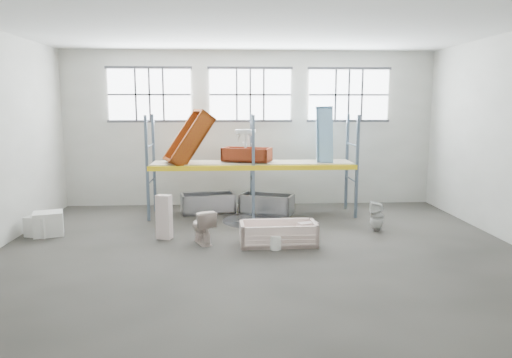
{
  "coord_description": "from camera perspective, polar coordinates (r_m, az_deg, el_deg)",
  "views": [
    {
      "loc": [
        -0.64,
        -10.36,
        3.28
      ],
      "look_at": [
        0.0,
        1.5,
        1.4
      ],
      "focal_mm": 32.95,
      "sensor_mm": 36.0,
      "label": 1
    }
  ],
  "objects": [
    {
      "name": "bucket",
      "position": [
        10.87,
        2.35,
        -7.67
      ],
      "size": [
        0.36,
        0.36,
        0.33
      ],
      "primitive_type": "cylinder",
      "rotation": [
        0.0,
        0.0,
        0.36
      ],
      "color": "white",
      "rests_on": "floor"
    },
    {
      "name": "rack_upright_mb",
      "position": [
        14.58,
        -0.55,
        1.99
      ],
      "size": [
        0.08,
        0.08,
        3.0
      ],
      "primitive_type": "cube",
      "color": "slate",
      "rests_on": "floor"
    },
    {
      "name": "toilet_white",
      "position": [
        12.76,
        14.46,
        -4.38
      ],
      "size": [
        0.42,
        0.42,
        0.78
      ],
      "primitive_type": "imported",
      "rotation": [
        0.0,
        0.0,
        -1.77
      ],
      "color": "silver",
      "rests_on": "floor"
    },
    {
      "name": "toilet_beige",
      "position": [
        11.33,
        -6.52,
        -5.72
      ],
      "size": [
        0.74,
        0.93,
        0.83
      ],
      "primitive_type": "imported",
      "rotation": [
        0.0,
        0.0,
        3.53
      ],
      "color": "beige",
      "rests_on": "floor"
    },
    {
      "name": "rack_upright_lb",
      "position": [
        14.76,
        -12.28,
        1.86
      ],
      "size": [
        0.08,
        0.08,
        3.0
      ],
      "primitive_type": "cube",
      "color": "slate",
      "rests_on": "floor"
    },
    {
      "name": "carton_far",
      "position": [
        13.15,
        -24.57,
        -5.14
      ],
      "size": [
        0.77,
        0.77,
        0.51
      ],
      "primitive_type": "cube",
      "rotation": [
        0.0,
        0.0,
        -0.32
      ],
      "color": "silver",
      "rests_on": "floor"
    },
    {
      "name": "rack_upright_rb",
      "position": [
        15.02,
        10.97,
        2.02
      ],
      "size": [
        0.08,
        0.08,
        3.0
      ],
      "primitive_type": "cube",
      "color": "slate",
      "rests_on": "floor"
    },
    {
      "name": "sink_in_tub",
      "position": [
        11.4,
        3.46,
        -6.9
      ],
      "size": [
        0.55,
        0.55,
        0.16
      ],
      "primitive_type": "imported",
      "rotation": [
        0.0,
        0.0,
        0.18
      ],
      "color": "#C2B4A2",
      "rests_on": "bathtub_beige"
    },
    {
      "name": "sink_on_shelf",
      "position": [
        13.59,
        -1.29,
        3.99
      ],
      "size": [
        0.71,
        0.61,
        0.53
      ],
      "primitive_type": "imported",
      "rotation": [
        0.0,
        0.0,
        0.28
      ],
      "color": "silver",
      "rests_on": "rust_tub_flat"
    },
    {
      "name": "cistern_tall",
      "position": [
        11.81,
        -11.09,
        -4.55
      ],
      "size": [
        0.41,
        0.33,
        1.1
      ],
      "primitive_type": "cube",
      "rotation": [
        0.0,
        0.0,
        -0.31
      ],
      "color": "beige",
      "rests_on": "floor"
    },
    {
      "name": "window_mid",
      "position": [
        15.31,
        -0.71,
        10.19
      ],
      "size": [
        2.6,
        0.04,
        1.6
      ],
      "primitive_type": "cube",
      "color": "white",
      "rests_on": "wall_back"
    },
    {
      "name": "wall_front",
      "position": [
        5.4,
        3.75,
        0.67
      ],
      "size": [
        12.0,
        0.1,
        5.0
      ],
      "primitive_type": "cube",
      "color": "#A7A69C",
      "rests_on": "ground"
    },
    {
      "name": "rack_beam_back",
      "position": [
        14.58,
        -0.55,
        1.99
      ],
      "size": [
        6.0,
        0.1,
        0.14
      ],
      "primitive_type": "cube",
      "color": "yellow",
      "rests_on": "floor"
    },
    {
      "name": "carton_near",
      "position": [
        13.07,
        -23.88,
        -4.97
      ],
      "size": [
        0.85,
        0.79,
        0.6
      ],
      "primitive_type": "cube",
      "rotation": [
        0.0,
        0.0,
        0.33
      ],
      "color": "silver",
      "rests_on": "floor"
    },
    {
      "name": "bathtub_beige",
      "position": [
        11.21,
        2.71,
        -6.62
      ],
      "size": [
        1.83,
        0.91,
        0.53
      ],
      "primitive_type": null,
      "rotation": [
        0.0,
        0.0,
        0.03
      ],
      "color": "beige",
      "rests_on": "floor"
    },
    {
      "name": "rust_tub_tilted",
      "position": [
        13.89,
        -8.13,
        4.84
      ],
      "size": [
        1.62,
        1.3,
        1.73
      ],
      "primitive_type": null,
      "rotation": [
        0.0,
        -0.96,
        0.38
      ],
      "color": "#814408",
      "rests_on": "shelf_deck"
    },
    {
      "name": "steel_tub_right",
      "position": [
        14.39,
        1.32,
        -3.0
      ],
      "size": [
        1.74,
        1.28,
        0.58
      ],
      "primitive_type": null,
      "rotation": [
        0.0,
        0.0,
        -0.39
      ],
      "color": "#B7B9BF",
      "rests_on": "floor"
    },
    {
      "name": "wall_back",
      "position": [
        15.44,
        -0.71,
        6.1
      ],
      "size": [
        12.0,
        0.1,
        5.0
      ],
      "primitive_type": "cube",
      "color": "#A7A69A",
      "rests_on": "ground"
    },
    {
      "name": "window_right",
      "position": [
        15.78,
        11.17,
        9.99
      ],
      "size": [
        2.6,
        0.04,
        1.6
      ],
      "primitive_type": "cube",
      "color": "white",
      "rests_on": "wall_back"
    },
    {
      "name": "window_left",
      "position": [
        15.51,
        -12.78,
        9.96
      ],
      "size": [
        2.6,
        0.04,
        1.6
      ],
      "primitive_type": "cube",
      "color": "white",
      "rests_on": "wall_back"
    },
    {
      "name": "rack_beam_front",
      "position": [
        13.39,
        -0.32,
        1.36
      ],
      "size": [
        6.0,
        0.1,
        0.14
      ],
      "primitive_type": "cube",
      "color": "yellow",
      "rests_on": "floor"
    },
    {
      "name": "wet_patch",
      "position": [
        13.48,
        -0.28,
        -5.08
      ],
      "size": [
        1.8,
        1.8,
        0.0
      ],
      "primitive_type": "cylinder",
      "color": "black",
      "rests_on": "floor"
    },
    {
      "name": "rack_upright_la",
      "position": [
        13.58,
        -13.07,
        1.23
      ],
      "size": [
        0.08,
        0.08,
        3.0
      ],
      "primitive_type": "cube",
      "color": "slate",
      "rests_on": "floor"
    },
    {
      "name": "blue_tub_upright",
      "position": [
        14.25,
        8.29,
        5.34
      ],
      "size": [
        0.65,
        0.86,
        1.69
      ],
      "primitive_type": null,
      "rotation": [
        0.0,
        1.54,
        -0.16
      ],
      "color": "#77A8CD",
      "rests_on": "shelf_deck"
    },
    {
      "name": "rack_upright_ra",
      "position": [
        13.86,
        12.16,
        1.42
      ],
      "size": [
        0.08,
        0.08,
        3.0
      ],
      "primitive_type": "cube",
      "color": "slate",
      "rests_on": "floor"
    },
    {
      "name": "cistern_spare",
      "position": [
        11.37,
        6.33,
        -6.36
      ],
      "size": [
        0.52,
        0.36,
        0.45
      ],
      "primitive_type": "cube",
      "rotation": [
        0.0,
        0.0,
        0.32
      ],
      "color": "beige",
      "rests_on": "bathtub_beige"
    },
    {
      "name": "steel_tub_left",
      "position": [
        14.5,
        -5.85,
        -2.93
      ],
      "size": [
        1.72,
        1.05,
        0.59
      ],
      "primitive_type": null,
      "rotation": [
        0.0,
        0.0,
        0.2
      ],
      "color": "#AEAFB6",
      "rests_on": "floor"
    },
    {
      "name": "floor",
      "position": [
        10.9,
        0.43,
        -8.8
      ],
      "size": [
        12.0,
        10.0,
        0.1
      ],
      "primitive_type": "cube",
      "color": "#4C4841",
      "rests_on": "ground"
    },
    {
      "name": "shelf_deck",
      "position": [
        13.98,
        -0.44,
        2.01
      ],
      "size": [
        5.9,
        1.1,
        0.03
      ],
      "primitive_type": "cube",
      "color": "gray",
      "rests_on": "floor"
    },
    {
      "name": "ceiling",
      "position": [
        10.53,
        0.46,
        18.67
      ],
      "size": [
        12.0,
        10.0,
        0.1
      ],
      "primitive_type": "cube",
      "color": "silver",
      "rests_on": "ground"
    },
    {
      "name": "rack_upright_ma",
      "position": [
        13.39,
        -0.32,
        1.36
      ],
      "size": [
        0.08,
        0.08,
        3.0
      ],
      "primitive_type": "cube",
      "color": "slate",
      "rests_on": "floor"
    },
    {
      "name": "rust_tub_flat",
      "position": [
        13.99,
        -1.13,
        3.0
      ],
      "size": [
        1.56,
        1.11,
        0.4
      ],
      "primitive_type": null,
      "rotation": [
        0.0,
        0.0,
        -0.35
      ],
      "color": "maroon",
      "rests_on": "shelf_deck"
    }
  ]
}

